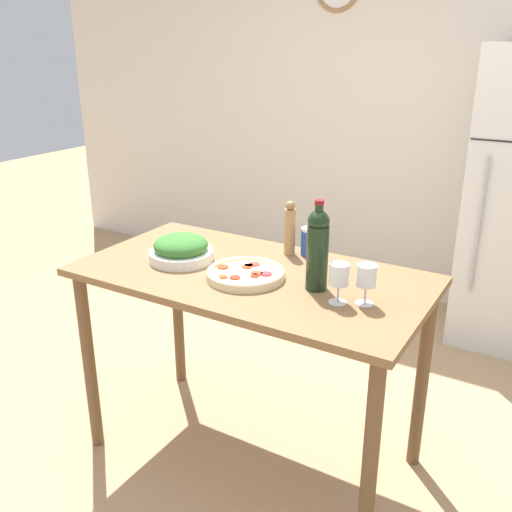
{
  "coord_description": "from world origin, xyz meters",
  "views": [
    {
      "loc": [
        1.13,
        -1.86,
        1.8
      ],
      "look_at": [
        0.0,
        0.04,
        0.97
      ],
      "focal_mm": 40.0,
      "sensor_mm": 36.0,
      "label": 1
    }
  ],
  "objects": [
    {
      "name": "wine_glass_far",
      "position": [
        0.51,
        -0.05,
        1.01
      ],
      "size": [
        0.07,
        0.07,
        0.15
      ],
      "color": "silver",
      "rests_on": "prep_counter"
    },
    {
      "name": "homemade_pizza",
      "position": [
        0.01,
        -0.06,
        0.93
      ],
      "size": [
        0.32,
        0.32,
        0.04
      ],
      "color": "beige",
      "rests_on": "prep_counter"
    },
    {
      "name": "pepper_mill",
      "position": [
        0.03,
        0.28,
        1.03
      ],
      "size": [
        0.05,
        0.05,
        0.25
      ],
      "color": "#AD7F51",
      "rests_on": "prep_counter"
    },
    {
      "name": "wall_back",
      "position": [
        -0.0,
        2.14,
        1.3
      ],
      "size": [
        6.4,
        0.09,
        2.6
      ],
      "color": "silver",
      "rests_on": "ground_plane"
    },
    {
      "name": "wine_bottle",
      "position": [
        0.3,
        -0.01,
        1.08
      ],
      "size": [
        0.08,
        0.08,
        0.35
      ],
      "color": "black",
      "rests_on": "prep_counter"
    },
    {
      "name": "ground_plane",
      "position": [
        0.0,
        0.0,
        0.0
      ],
      "size": [
        14.0,
        14.0,
        0.0
      ],
      "primitive_type": "plane",
      "color": "tan"
    },
    {
      "name": "salt_canister",
      "position": [
        0.11,
        0.31,
        0.97
      ],
      "size": [
        0.07,
        0.07,
        0.13
      ],
      "color": "#284CA3",
      "rests_on": "prep_counter"
    },
    {
      "name": "prep_counter",
      "position": [
        0.0,
        0.0,
        0.79
      ],
      "size": [
        1.45,
        0.77,
        0.91
      ],
      "color": "brown",
      "rests_on": "ground_plane"
    },
    {
      "name": "salad_bowl",
      "position": [
        -0.33,
        -0.04,
        0.96
      ],
      "size": [
        0.28,
        0.28,
        0.12
      ],
      "color": "white",
      "rests_on": "prep_counter"
    },
    {
      "name": "wine_glass_near",
      "position": [
        0.42,
        -0.09,
        1.01
      ],
      "size": [
        0.07,
        0.07,
        0.15
      ],
      "color": "silver",
      "rests_on": "prep_counter"
    }
  ]
}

